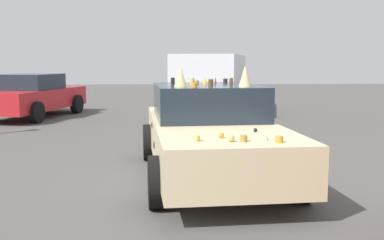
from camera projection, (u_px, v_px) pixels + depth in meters
The scene contains 4 objects.
ground_plane at pixel (211, 177), 7.15m from camera, with size 60.00×60.00×0.00m, color #514F4C.
art_car_decorated at pixel (210, 131), 7.16m from camera, with size 4.71×2.29×1.73m.
parked_van_near_left at pixel (212, 81), 15.86m from camera, with size 5.38×3.06×2.02m.
parked_sedan_near_right at pixel (33, 96), 14.80m from camera, with size 4.66×2.70×1.40m.
Camera 1 is at (-6.95, 0.65, 1.78)m, focal length 42.95 mm.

